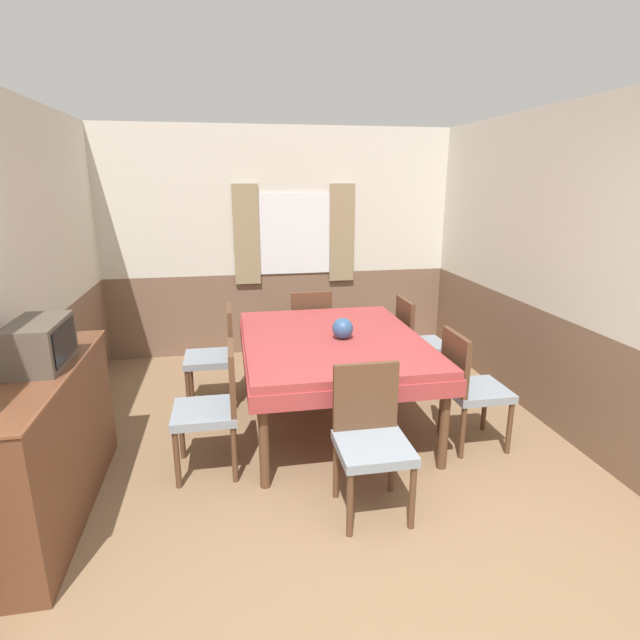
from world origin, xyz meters
The scene contains 14 objects.
ground_plane centered at (0.00, 0.00, 0.00)m, with size 16.00×16.00×0.00m, color #846647.
wall_back centered at (0.01, 4.07, 1.31)m, with size 4.39×0.10×2.60m.
wall_left centered at (-2.02, 2.02, 1.30)m, with size 0.05×4.45×2.60m.
wall_right centered at (2.02, 2.02, 1.30)m, with size 0.05×4.45×2.60m.
dining_table centered at (0.21, 2.09, 0.67)m, with size 1.47×1.87×0.77m.
chair_left_near centered at (-0.75, 1.53, 0.51)m, with size 0.44×0.44×0.92m.
chair_head_window centered at (0.21, 3.25, 0.51)m, with size 0.44×0.44×0.92m.
chair_right_near centered at (1.17, 1.53, 0.51)m, with size 0.44×0.44×0.92m.
chair_head_near centered at (0.21, 0.92, 0.51)m, with size 0.44×0.44×0.92m.
chair_left_far centered at (-0.75, 2.64, 0.51)m, with size 0.44×0.44×0.92m.
chair_right_far centered at (1.17, 2.64, 0.51)m, with size 0.44×0.44×0.92m.
sideboard centered at (-1.76, 1.21, 0.48)m, with size 0.46×1.60×0.95m.
tv centered at (-1.72, 1.29, 1.09)m, with size 0.29×0.50×0.28m.
vase centered at (0.28, 2.03, 0.86)m, with size 0.17×0.17×0.17m.
Camera 1 is at (-0.60, -1.74, 2.02)m, focal length 28.00 mm.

